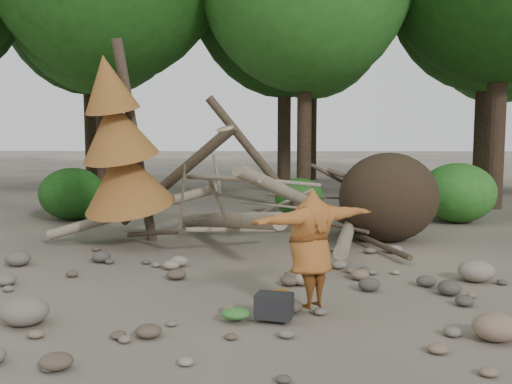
{
  "coord_description": "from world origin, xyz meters",
  "views": [
    {
      "loc": [
        -0.0,
        -8.3,
        2.46
      ],
      "look_at": [
        -0.26,
        1.5,
        1.4
      ],
      "focal_mm": 40.0,
      "sensor_mm": 36.0,
      "label": 1
    }
  ],
  "objects": [
    {
      "name": "bush_right",
      "position": [
        5.0,
        7.0,
        0.8
      ],
      "size": [
        2.0,
        2.0,
        1.6
      ],
      "primitive_type": "ellipsoid",
      "color": "#2E7524",
      "rests_on": "ground"
    },
    {
      "name": "boulder_mid_left",
      "position": [
        -4.62,
        1.77,
        0.14
      ],
      "size": [
        0.46,
        0.42,
        0.28
      ],
      "primitive_type": "ellipsoid",
      "color": "#5C554E",
      "rests_on": "ground"
    },
    {
      "name": "bush_mid",
      "position": [
        0.8,
        7.8,
        0.56
      ],
      "size": [
        1.4,
        1.4,
        1.12
      ],
      "primitive_type": "ellipsoid",
      "color": "#24631C",
      "rests_on": "ground"
    },
    {
      "name": "boulder_front_left",
      "position": [
        -3.13,
        -1.37,
        0.18
      ],
      "size": [
        0.62,
        0.55,
        0.37
      ],
      "primitive_type": "ellipsoid",
      "color": "slate",
      "rests_on": "ground"
    },
    {
      "name": "dead_conifer",
      "position": [
        -3.12,
        3.37,
        2.11
      ],
      "size": [
        2.06,
        2.16,
        4.35
      ],
      "color": "#4C3F30",
      "rests_on": "ground"
    },
    {
      "name": "bush_left",
      "position": [
        -5.5,
        7.2,
        0.72
      ],
      "size": [
        1.8,
        1.8,
        1.44
      ],
      "primitive_type": "ellipsoid",
      "color": "#1B4E14",
      "rests_on": "ground"
    },
    {
      "name": "boulder_mid_right",
      "position": [
        3.36,
        0.9,
        0.18
      ],
      "size": [
        0.59,
        0.53,
        0.35
      ],
      "primitive_type": "ellipsoid",
      "color": "gray",
      "rests_on": "ground"
    },
    {
      "name": "ground",
      "position": [
        0.0,
        0.0,
        0.0
      ],
      "size": [
        120.0,
        120.0,
        0.0
      ],
      "primitive_type": "plane",
      "color": "#514C44",
      "rests_on": "ground"
    },
    {
      "name": "backpack",
      "position": [
        0.04,
        -1.17,
        0.16
      ],
      "size": [
        0.53,
        0.41,
        0.31
      ],
      "primitive_type": "cube",
      "rotation": [
        0.0,
        0.0,
        -0.24
      ],
      "color": "black",
      "rests_on": "ground"
    },
    {
      "name": "frisbee_thrower",
      "position": [
        0.53,
        -0.76,
        0.88
      ],
      "size": [
        2.31,
        1.52,
        2.46
      ],
      "color": "#965321",
      "rests_on": "ground"
    },
    {
      "name": "cloth_green",
      "position": [
        -0.45,
        -1.21,
        0.07
      ],
      "size": [
        0.38,
        0.32,
        0.14
      ],
      "primitive_type": "ellipsoid",
      "color": "#336E2C",
      "rests_on": "ground"
    },
    {
      "name": "boulder_front_right",
      "position": [
        2.64,
        -1.75,
        0.16
      ],
      "size": [
        0.55,
        0.49,
        0.33
      ],
      "primitive_type": "ellipsoid",
      "color": "#866A53",
      "rests_on": "ground"
    },
    {
      "name": "deadfall_pile",
      "position": [
        2.02,
        4.24,
        0.95
      ],
      "size": [
        8.55,
        5.24,
        3.3
      ],
      "color": "#332619",
      "rests_on": "ground"
    },
    {
      "name": "cloth_orange",
      "position": [
        0.15,
        -0.22,
        0.06
      ],
      "size": [
        0.31,
        0.25,
        0.11
      ],
      "primitive_type": "ellipsoid",
      "color": "#AF651E",
      "rests_on": "ground"
    }
  ]
}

